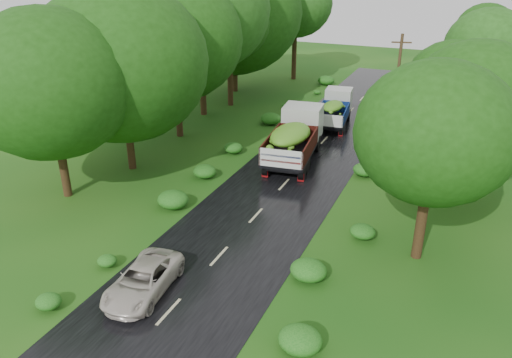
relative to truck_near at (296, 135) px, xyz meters
The scene contains 10 objects.
ground 15.86m from the truck_near, 87.50° to the right, with size 120.00×120.00×0.00m, color #0F430E.
road 10.91m from the truck_near, 86.35° to the right, with size 6.50×80.00×0.02m, color black.
road_lines 9.92m from the truck_near, 85.97° to the right, with size 0.12×69.60×0.00m.
truck_near is the anchor object (origin of this frame).
truck_far 7.95m from the truck_near, 87.27° to the left, with size 2.65×5.89×2.39m.
car 15.20m from the truck_near, 93.05° to the right, with size 1.85×4.02×1.12m, color beige.
utility_pole 8.07m from the truck_near, 50.75° to the left, with size 1.26×0.39×7.27m.
trees_left 12.12m from the truck_near, 151.00° to the left, with size 7.77×34.71×10.30m.
trees_right 11.25m from the truck_near, 28.66° to the left, with size 5.43×32.27×7.36m.
shrubs 2.31m from the truck_near, 68.70° to the right, with size 11.90×44.00×0.70m.
Camera 1 is at (8.76, -12.11, 11.98)m, focal length 35.00 mm.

